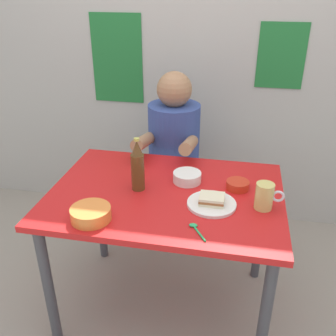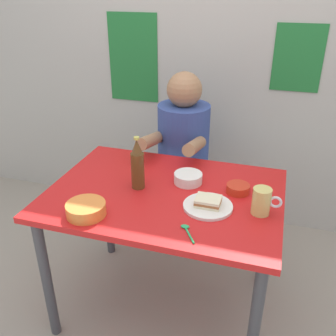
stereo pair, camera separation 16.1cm
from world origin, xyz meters
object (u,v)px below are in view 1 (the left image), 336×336
Objects in this scene: stool at (174,194)px; beer_bottle at (138,166)px; dining_table at (166,208)px; person_seated at (174,137)px; sandwich at (212,199)px; plate_orange at (212,204)px; rice_bowl_white at (187,177)px; beer_mug at (265,196)px.

stool is 1.72× the size of beer_bottle.
dining_table is 0.25m from beer_bottle.
person_seated reaches higher than sandwich.
stool is 0.63× the size of person_seated.
beer_bottle reaches higher than dining_table.
person_seated is 3.27× the size of plate_orange.
rice_bowl_white is (-0.14, 0.20, -0.00)m from sandwich.
sandwich and rice_bowl_white have the same top height.
plate_orange is 2.00× the size of sandwich.
stool is at bearing 90.00° from person_seated.
plate_orange is 0.23m from beer_mug.
dining_table is 0.19m from rice_bowl_white.
plate_orange is (0.22, -0.08, 0.10)m from dining_table.
sandwich is at bearing -174.22° from beer_mug.
plate_orange is 0.02m from sandwich.
person_seated reaches higher than dining_table.
beer_mug is 0.59m from beer_bottle.
sandwich is 0.42× the size of beer_bottle.
sandwich is 0.24m from rice_bowl_white.
dining_table is 0.70m from stool.
sandwich is at bearing -54.34° from rice_bowl_white.
rice_bowl_white reaches higher than stool.
plate_orange is at bearing -19.68° from dining_table.
beer_mug is at bearing -51.98° from person_seated.
beer_bottle is at bearing -152.64° from rice_bowl_white.
sandwich is (0.22, -0.08, 0.13)m from dining_table.
dining_table is at bearing -126.06° from rice_bowl_white.
rice_bowl_white is (-0.14, 0.20, 0.02)m from plate_orange.
person_seated is 0.63m from beer_bottle.
person_seated is 0.76m from sandwich.
stool is at bearing 97.00° from dining_table.
person_seated is at bearing 97.13° from dining_table.
dining_table is at bearing -82.87° from person_seated.
plate_orange is 0.24m from rice_bowl_white.
beer_mug is at bearing 5.78° from plate_orange.
beer_mug is (0.53, -0.69, 0.45)m from stool.
rice_bowl_white is at bearing 154.80° from beer_mug.
stool is at bearing 113.02° from sandwich.
rice_bowl_white is at bearing 27.36° from beer_bottle.
dining_table is 1.53× the size of person_seated.
sandwich is (0.30, -0.71, 0.42)m from stool.
beer_bottle is (-0.36, 0.08, 0.11)m from plate_orange.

